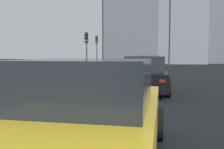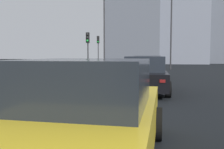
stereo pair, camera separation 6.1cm
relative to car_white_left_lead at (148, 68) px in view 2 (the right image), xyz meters
The scene contains 11 objects.
ground_plane 10.30m from the car_white_left_lead, behind, with size 160.00×160.00×0.20m, color black.
car_white_left_lead is the anchor object (origin of this frame).
car_black_left_second 5.68m from the car_white_left_lead, behind, with size 4.59×2.14×1.58m.
car_yellow_left_third 13.38m from the car_white_left_lead, behind, with size 4.29×2.17×1.59m.
traffic_light_near_left 7.37m from the car_white_left_lead, 49.47° to the left, with size 0.32×0.28×3.58m.
traffic_light_near_right 15.83m from the car_white_left_lead, 25.53° to the left, with size 0.32×0.28×3.97m.
street_lamp_kerbside 12.80m from the car_white_left_lead, ahead, with size 0.56×0.36×8.86m.
street_lamp_far 13.00m from the car_white_left_lead, 25.52° to the left, with size 0.56×0.36×7.98m.
building_facade_left 39.06m from the car_white_left_lead, 18.58° to the right, with size 9.51×6.18×15.30m, color slate.
building_facade_center 35.67m from the car_white_left_lead, ahead, with size 14.73×9.77×11.71m, color gray.
building_facade_right 33.01m from the car_white_left_lead, ahead, with size 13.71×9.20×15.02m, color slate.
Camera 2 is at (-6.82, -2.40, 1.66)m, focal length 40.79 mm.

